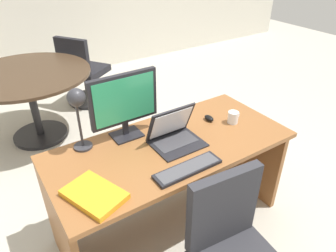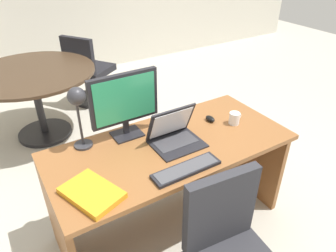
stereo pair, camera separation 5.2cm
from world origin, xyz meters
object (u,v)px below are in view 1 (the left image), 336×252
at_px(laptop, 173,131).
at_px(meeting_chair_near, 84,76).
at_px(desk_lamp, 77,106).
at_px(keyboard, 188,169).
at_px(desk, 167,167).
at_px(book, 94,194).
at_px(mouse, 209,118).
at_px(coffee_mug, 233,117).
at_px(monitor, 124,102).
at_px(meeting_table, 30,89).

distance_m(laptop, meeting_chair_near, 2.33).
xyz_separation_m(desk_lamp, meeting_chair_near, (0.71, 2.05, -0.69)).
bearing_deg(laptop, keyboard, -108.63).
bearing_deg(desk, book, -159.05).
relative_size(desk_lamp, book, 1.14).
relative_size(mouse, coffee_mug, 0.85).
height_order(monitor, keyboard, monitor).
relative_size(desk, meeting_chair_near, 1.79).
distance_m(desk, book, 0.69).
relative_size(keyboard, desk_lamp, 1.00).
xyz_separation_m(coffee_mug, meeting_table, (-1.06, 1.83, -0.22)).
bearing_deg(meeting_chair_near, keyboard, -96.14).
distance_m(monitor, laptop, 0.38).
height_order(desk, keyboard, keyboard).
xyz_separation_m(mouse, meeting_table, (-0.93, 1.71, -0.19)).
height_order(keyboard, meeting_chair_near, meeting_chair_near).
xyz_separation_m(book, meeting_table, (0.08, 1.99, -0.19)).
bearing_deg(desk, mouse, 7.09).
bearing_deg(desk, laptop, -39.93).
distance_m(monitor, keyboard, 0.60).
height_order(desk, book, book).
xyz_separation_m(desk, meeting_table, (-0.53, 1.76, 0.05)).
height_order(mouse, desk_lamp, desk_lamp).
height_order(laptop, book, laptop).
bearing_deg(book, mouse, 15.62).
distance_m(desk, meeting_table, 1.84).
distance_m(mouse, meeting_chair_near, 2.25).
xyz_separation_m(keyboard, meeting_table, (-0.46, 2.09, -0.18)).
distance_m(keyboard, mouse, 0.61).
bearing_deg(meeting_table, desk, -73.30).
relative_size(keyboard, mouse, 4.96).
relative_size(laptop, coffee_mug, 3.20).
relative_size(meeting_table, meeting_chair_near, 1.40).
xyz_separation_m(desk, desk_lamp, (-0.50, 0.21, 0.54)).
height_order(desk, desk_lamp, desk_lamp).
bearing_deg(meeting_table, book, -92.32).
relative_size(desk, laptop, 4.97).
bearing_deg(mouse, monitor, 166.03).
relative_size(monitor, meeting_table, 0.37).
distance_m(book, meeting_chair_near, 2.65).
height_order(monitor, mouse, monitor).
bearing_deg(desk, coffee_mug, -7.41).
xyz_separation_m(book, coffee_mug, (1.14, 0.16, 0.03)).
bearing_deg(coffee_mug, desk, 172.59).
height_order(desk, meeting_table, meeting_table).
xyz_separation_m(laptop, mouse, (0.37, 0.08, -0.05)).
xyz_separation_m(desk_lamp, book, (-0.11, -0.44, -0.30)).
xyz_separation_m(mouse, coffee_mug, (0.13, -0.12, 0.03)).
distance_m(coffee_mug, meeting_table, 2.12).
bearing_deg(monitor, desk_lamp, 178.68).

